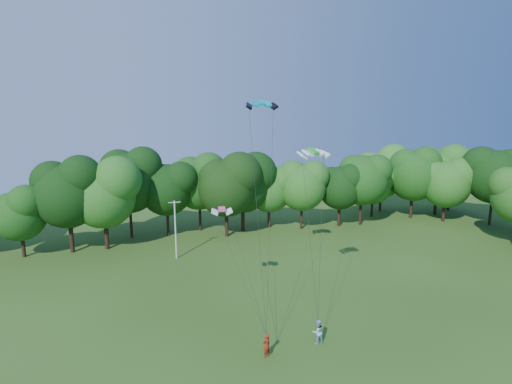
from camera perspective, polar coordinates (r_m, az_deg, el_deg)
name	(u,v)px	position (r m, az deg, el deg)	size (l,w,h in m)	color
utility_pole	(175,229)	(49.13, -11.44, -5.19)	(1.44, 0.18, 7.19)	silver
kite_flyer_left	(266,345)	(30.84, 1.51, -21.06)	(0.66, 0.43, 1.81)	maroon
kite_flyer_right	(318,332)	(32.65, 8.80, -19.10)	(0.93, 0.73, 1.92)	#A6C3E6
kite_teal	(261,102)	(36.53, 0.75, 12.69)	(2.95, 1.71, 0.56)	#0598A6
kite_green	(313,151)	(33.22, 8.16, 5.84)	(2.71, 1.41, 0.48)	green
kite_pink	(222,209)	(35.07, -4.91, -2.46)	(2.01, 1.29, 0.30)	#F64487
tree_back_center	(226,182)	(56.14, -4.30, 1.42)	(8.72, 8.72, 12.68)	black
tree_back_east	(382,167)	(74.40, 17.61, 3.39)	(8.83, 8.83, 12.85)	#352615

